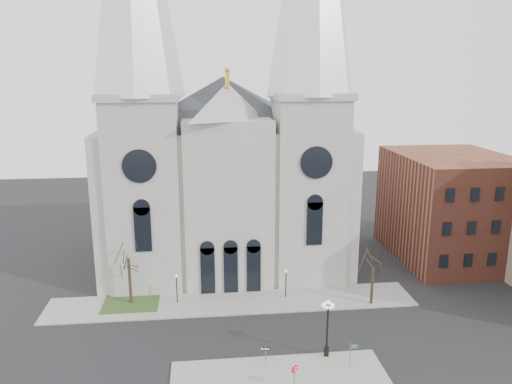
{
  "coord_description": "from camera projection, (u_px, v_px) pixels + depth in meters",
  "views": [
    {
      "loc": [
        -2.95,
        -39.13,
        24.9
      ],
      "look_at": [
        2.27,
        8.0,
        13.2
      ],
      "focal_mm": 35.0,
      "sensor_mm": 36.0,
      "label": 1
    }
  ],
  "objects": [
    {
      "name": "ground",
      "position": [
        240.0,
        359.0,
        44.04
      ],
      "size": [
        160.0,
        160.0,
        0.0
      ],
      "primitive_type": "plane",
      "color": "black",
      "rests_on": "ground"
    },
    {
      "name": "tree_left",
      "position": [
        128.0,
        256.0,
        53.11
      ],
      "size": [
        3.2,
        3.2,
        7.5
      ],
      "color": "black",
      "rests_on": "ground"
    },
    {
      "name": "stop_sign",
      "position": [
        295.0,
        371.0,
        39.23
      ],
      "size": [
        0.82,
        0.14,
        2.28
      ],
      "rotation": [
        0.0,
        0.0,
        0.13
      ],
      "color": "slate",
      "rests_on": "sidewalk_near"
    },
    {
      "name": "bg_building_brick",
      "position": [
        450.0,
        207.0,
        66.8
      ],
      "size": [
        14.0,
        18.0,
        14.0
      ],
      "primitive_type": "cube",
      "color": "brown",
      "rests_on": "ground"
    },
    {
      "name": "ped_lamp_left",
      "position": [
        177.0,
        284.0,
        53.94
      ],
      "size": [
        0.32,
        0.32,
        3.26
      ],
      "color": "black",
      "rests_on": "sidewalk_far"
    },
    {
      "name": "street_name_sign",
      "position": [
        351.0,
        353.0,
        42.52
      ],
      "size": [
        0.67,
        0.17,
        2.13
      ],
      "rotation": [
        0.0,
        0.0,
        -0.18
      ],
      "color": "slate",
      "rests_on": "sidewalk_near"
    },
    {
      "name": "tree_right",
      "position": [
        373.0,
        266.0,
        53.26
      ],
      "size": [
        3.2,
        3.2,
        6.0
      ],
      "color": "black",
      "rests_on": "ground"
    },
    {
      "name": "grass_patch",
      "position": [
        131.0,
        303.0,
        54.42
      ],
      "size": [
        6.0,
        5.0,
        0.18
      ],
      "primitive_type": "cube",
      "color": "#2C411C",
      "rests_on": "ground"
    },
    {
      "name": "ped_lamp_right",
      "position": [
        286.0,
        279.0,
        55.22
      ],
      "size": [
        0.32,
        0.32,
        3.26
      ],
      "color": "black",
      "rests_on": "sidewalk_far"
    },
    {
      "name": "cathedral",
      "position": [
        225.0,
        123.0,
        61.67
      ],
      "size": [
        33.0,
        26.66,
        54.0
      ],
      "color": "#A09C95",
      "rests_on": "ground"
    },
    {
      "name": "globe_lamp",
      "position": [
        328.0,
        321.0,
        43.53
      ],
      "size": [
        1.48,
        1.48,
        5.39
      ],
      "rotation": [
        0.0,
        0.0,
        0.34
      ],
      "color": "black",
      "rests_on": "sidewalk_near"
    },
    {
      "name": "one_way_sign",
      "position": [
        266.0,
        352.0,
        42.49
      ],
      "size": [
        0.82,
        0.16,
        1.89
      ],
      "rotation": [
        0.0,
        0.0,
        -0.15
      ],
      "color": "slate",
      "rests_on": "sidewalk_near"
    },
    {
      "name": "sidewalk_far",
      "position": [
        232.0,
        302.0,
        54.64
      ],
      "size": [
        40.0,
        6.0,
        0.14
      ],
      "primitive_type": "cube",
      "color": "gray",
      "rests_on": "ground"
    }
  ]
}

